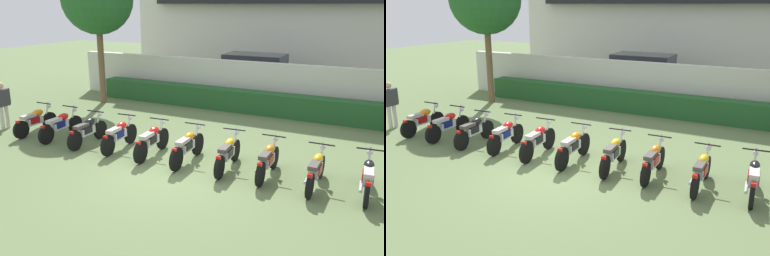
{
  "view_description": "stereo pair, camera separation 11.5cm",
  "coord_description": "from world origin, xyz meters",
  "views": [
    {
      "loc": [
        4.79,
        -8.17,
        4.06
      ],
      "look_at": [
        0.0,
        1.14,
        0.88
      ],
      "focal_mm": 38.05,
      "sensor_mm": 36.0,
      "label": 1
    },
    {
      "loc": [
        4.89,
        -8.12,
        4.06
      ],
      "look_at": [
        0.0,
        1.14,
        0.88
      ],
      "focal_mm": 38.05,
      "sensor_mm": 36.0,
      "label": 2
    }
  ],
  "objects": [
    {
      "name": "motorcycle_in_row_5",
      "position": [
        0.01,
        0.83,
        0.45
      ],
      "size": [
        0.6,
        1.93,
        0.97
      ],
      "rotation": [
        0.0,
        0.0,
        1.6
      ],
      "color": "black",
      "rests_on": "ground"
    },
    {
      "name": "motorcycle_in_row_8",
      "position": [
        3.37,
        0.81,
        0.44
      ],
      "size": [
        0.6,
        1.81,
        0.94
      ],
      "rotation": [
        0.0,
        0.0,
        1.57
      ],
      "color": "black",
      "rests_on": "ground"
    },
    {
      "name": "motorcycle_in_row_1",
      "position": [
        -4.49,
        0.83,
        0.44
      ],
      "size": [
        0.6,
        1.87,
        0.95
      ],
      "rotation": [
        0.0,
        0.0,
        1.6
      ],
      "color": "black",
      "rests_on": "ground"
    },
    {
      "name": "inspector_person",
      "position": [
        -6.96,
        0.75,
        0.94
      ],
      "size": [
        0.22,
        0.65,
        1.6
      ],
      "color": "beige",
      "rests_on": "ground"
    },
    {
      "name": "compound_wall",
      "position": [
        0.0,
        7.35,
        0.95
      ],
      "size": [
        17.64,
        0.3,
        1.89
      ],
      "primitive_type": "cube",
      "color": "silver",
      "rests_on": "ground"
    },
    {
      "name": "motorcycle_in_row_9",
      "position": [
        4.46,
        0.92,
        0.44
      ],
      "size": [
        0.6,
        1.82,
        0.94
      ],
      "rotation": [
        0.0,
        0.0,
        1.64
      ],
      "color": "black",
      "rests_on": "ground"
    },
    {
      "name": "building",
      "position": [
        0.0,
        15.49,
        4.05
      ],
      "size": [
        18.57,
        6.5,
        8.1
      ],
      "color": "silver",
      "rests_on": "ground"
    },
    {
      "name": "parked_car",
      "position": [
        -1.09,
        9.92,
        0.94
      ],
      "size": [
        4.53,
        2.13,
        1.89
      ],
      "rotation": [
        0.0,
        0.0,
        0.02
      ],
      "color": "#9EA3A8",
      "rests_on": "ground"
    },
    {
      "name": "motorcycle_in_row_4",
      "position": [
        -1.1,
        0.83,
        0.45
      ],
      "size": [
        0.6,
        1.88,
        0.97
      ],
      "rotation": [
        0.0,
        0.0,
        1.63
      ],
      "color": "black",
      "rests_on": "ground"
    },
    {
      "name": "motorcycle_in_row_3",
      "position": [
        -2.23,
        0.84,
        0.45
      ],
      "size": [
        0.6,
        1.81,
        0.96
      ],
      "rotation": [
        0.0,
        0.0,
        1.64
      ],
      "color": "black",
      "rests_on": "ground"
    },
    {
      "name": "hedge_row",
      "position": [
        0.0,
        6.65,
        0.42
      ],
      "size": [
        14.11,
        0.7,
        0.85
      ],
      "primitive_type": "cube",
      "color": "#235628",
      "rests_on": "ground"
    },
    {
      "name": "motorcycle_in_row_6",
      "position": [
        1.16,
        0.88,
        0.45
      ],
      "size": [
        0.6,
        1.9,
        0.95
      ],
      "rotation": [
        0.0,
        0.0,
        1.64
      ],
      "color": "black",
      "rests_on": "ground"
    },
    {
      "name": "ground",
      "position": [
        0.0,
        0.0,
        0.0
      ],
      "size": [
        60.0,
        60.0,
        0.0
      ],
      "primitive_type": "plane",
      "color": "#607547"
    },
    {
      "name": "motorcycle_in_row_2",
      "position": [
        -3.34,
        0.76,
        0.44
      ],
      "size": [
        0.6,
        1.8,
        0.95
      ],
      "rotation": [
        0.0,
        0.0,
        1.63
      ],
      "color": "black",
      "rests_on": "ground"
    },
    {
      "name": "motorcycle_in_row_0",
      "position": [
        -5.59,
        0.82,
        0.44
      ],
      "size": [
        0.6,
        1.79,
        0.95
      ],
      "rotation": [
        0.0,
        0.0,
        1.59
      ],
      "color": "black",
      "rests_on": "ground"
    },
    {
      "name": "motorcycle_in_row_7",
      "position": [
        2.2,
        0.88,
        0.44
      ],
      "size": [
        0.6,
        1.8,
        0.95
      ],
      "rotation": [
        0.0,
        0.0,
        1.59
      ],
      "color": "black",
      "rests_on": "ground"
    }
  ]
}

